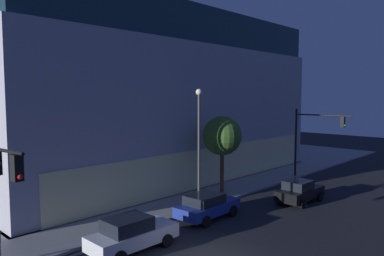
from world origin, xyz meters
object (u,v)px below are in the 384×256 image
object	(u,v)px
street_lamp_sidewalk	(199,132)
car_white	(132,233)
car_blue	(207,206)
modern_building	(104,98)
car_black	(300,191)
traffic_light_far_corner	(313,132)
sidewalk_tree	(222,136)

from	to	relation	value
street_lamp_sidewalk	car_white	bearing A→B (deg)	-160.42
street_lamp_sidewalk	car_white	xyz separation A→B (m)	(-7.88, -2.80, -4.25)
street_lamp_sidewalk	car_blue	size ratio (longest dim) A/B	1.79
modern_building	car_black	world-z (taller)	modern_building
traffic_light_far_corner	car_black	size ratio (longest dim) A/B	1.51
car_white	car_blue	bearing A→B (deg)	4.53
traffic_light_far_corner	car_white	bearing A→B (deg)	-178.11
street_lamp_sidewalk	car_white	size ratio (longest dim) A/B	1.73
modern_building	car_white	world-z (taller)	modern_building
sidewalk_tree	car_white	size ratio (longest dim) A/B	1.30
car_blue	car_black	world-z (taller)	car_black
traffic_light_far_corner	car_blue	world-z (taller)	traffic_light_far_corner
car_black	street_lamp_sidewalk	bearing A→B (deg)	138.20
traffic_light_far_corner	car_black	world-z (taller)	traffic_light_far_corner
traffic_light_far_corner	car_blue	distance (m)	14.85
traffic_light_far_corner	car_blue	size ratio (longest dim) A/B	1.42
street_lamp_sidewalk	traffic_light_far_corner	bearing A→B (deg)	-9.54
sidewalk_tree	car_black	bearing A→B (deg)	-64.98
modern_building	car_blue	distance (m)	22.07
car_white	car_black	bearing A→B (deg)	-8.47
car_white	car_black	distance (m)	13.37
street_lamp_sidewalk	car_blue	xyz separation A→B (m)	(-1.79, -2.32, -4.29)
traffic_light_far_corner	sidewalk_tree	xyz separation A→B (m)	(-9.69, 2.47, 0.23)
street_lamp_sidewalk	car_black	xyz separation A→B (m)	(5.34, -4.77, -4.29)
sidewalk_tree	car_white	xyz separation A→B (m)	(-10.83, -3.15, -3.69)
modern_building	car_blue	size ratio (longest dim) A/B	7.22
street_lamp_sidewalk	modern_building	bearing A→B (deg)	76.88
traffic_light_far_corner	car_black	distance (m)	8.52
sidewalk_tree	car_black	distance (m)	6.78
traffic_light_far_corner	car_white	xyz separation A→B (m)	(-20.52, -0.68, -3.46)
modern_building	street_lamp_sidewalk	xyz separation A→B (m)	(-4.17, -17.91, -2.22)
street_lamp_sidewalk	car_black	world-z (taller)	street_lamp_sidewalk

